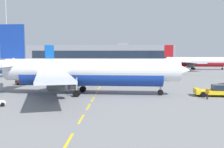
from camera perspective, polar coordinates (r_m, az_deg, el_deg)
The scene contains 10 objects.
ground at distance 68.78m, azimuth 16.66°, elevation -1.61°, with size 400.00×400.00×0.00m, color slate.
apron_paint_markings at distance 63.98m, azimuth -2.11°, elevation -1.87°, with size 8.00×93.92×0.01m.
airliner_foreground at distance 45.77m, azimuth -5.27°, elevation 0.49°, with size 34.79×34.57×12.20m.
pushback_tug at distance 47.25m, azimuth 21.30°, elevation -3.40°, with size 6.19×3.53×2.08m.
airliner_mid_left at distance 118.25m, azimuth 17.76°, elevation 2.55°, with size 30.13×29.84×10.56m.
airliner_far_center at distance 87.70m, azimuth -19.23°, elevation 1.72°, with size 22.73×24.54×9.86m.
ground_power_truck at distance 64.70m, azimuth -17.73°, elevation -0.55°, with size 3.35×7.25×3.14m.
ground_crew_worker at distance 43.76m, azimuth 19.93°, elevation -3.82°, with size 0.52×0.59×1.78m.
apron_light_mast_near at distance 95.59m, azimuth -21.89°, elevation 9.78°, with size 1.80×1.80×26.56m.
terminal_satellite at distance 159.42m, azimuth -2.18°, elevation 4.09°, with size 83.17×25.66×13.12m.
Camera 1 is at (22.19, -26.04, 7.23)m, focal length 42.28 mm.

